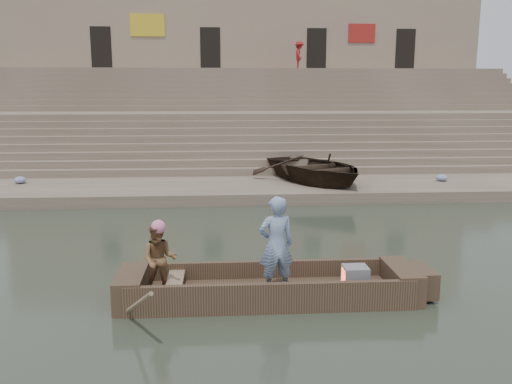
{
  "coord_description": "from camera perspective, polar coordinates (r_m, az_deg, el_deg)",
  "views": [
    {
      "loc": [
        -1.46,
        -11.44,
        3.9
      ],
      "look_at": [
        -0.57,
        1.36,
        1.4
      ],
      "focal_mm": 36.8,
      "sensor_mm": 36.0,
      "label": 1
    }
  ],
  "objects": [
    {
      "name": "ground",
      "position": [
        12.18,
        3.16,
        -7.67
      ],
      "size": [
        120.0,
        120.0,
        0.0
      ],
      "primitive_type": "plane",
      "color": "#2C3528",
      "rests_on": "ground"
    },
    {
      "name": "main_rowboat",
      "position": [
        10.09,
        1.4,
        -11.05
      ],
      "size": [
        5.0,
        1.3,
        0.22
      ],
      "primitive_type": "cube",
      "color": "brown",
      "rests_on": "ground"
    },
    {
      "name": "rowboat_trim",
      "position": [
        10.02,
        2.59,
        -9.98
      ],
      "size": [
        6.04,
        2.63,
        2.01
      ],
      "color": "brown",
      "rests_on": "ground"
    },
    {
      "name": "lower_landing",
      "position": [
        19.85,
        0.33,
        0.27
      ],
      "size": [
        32.0,
        4.0,
        0.4
      ],
      "primitive_type": "cube",
      "color": "#83715D",
      "rests_on": "ground"
    },
    {
      "name": "cloth_bundles",
      "position": [
        20.26,
        -2.44,
        1.44
      ],
      "size": [
        16.72,
        1.02,
        0.26
      ],
      "color": "#3F5999",
      "rests_on": "lower_landing"
    },
    {
      "name": "television",
      "position": [
        10.25,
        10.68,
        -9.02
      ],
      "size": [
        0.46,
        0.42,
        0.4
      ],
      "color": "gray",
      "rests_on": "main_rowboat"
    },
    {
      "name": "standing_man",
      "position": [
        9.59,
        2.21,
        -5.77
      ],
      "size": [
        0.73,
        0.55,
        1.82
      ],
      "primitive_type": "imported",
      "rotation": [
        0.0,
        0.0,
        3.32
      ],
      "color": "navy",
      "rests_on": "main_rowboat"
    },
    {
      "name": "upper_landing",
      "position": [
        34.0,
        -1.51,
        8.82
      ],
      "size": [
        32.0,
        3.0,
        5.2
      ],
      "primitive_type": "cube",
      "color": "#83715D",
      "rests_on": "ground"
    },
    {
      "name": "mid_landing",
      "position": [
        27.1,
        -0.86,
        5.72
      ],
      "size": [
        32.0,
        3.0,
        2.8
      ],
      "primitive_type": "cube",
      "color": "#83715D",
      "rests_on": "ground"
    },
    {
      "name": "ghat_steps",
      "position": [
        28.75,
        -1.04,
        6.82
      ],
      "size": [
        32.0,
        11.0,
        5.2
      ],
      "color": "#83715D",
      "rests_on": "ground"
    },
    {
      "name": "building_wall",
      "position": [
        38.01,
        -1.8,
        13.57
      ],
      "size": [
        32.0,
        5.07,
        11.2
      ],
      "color": "gray",
      "rests_on": "ground"
    },
    {
      "name": "beached_rowboat",
      "position": [
        20.45,
        6.45,
        2.63
      ],
      "size": [
        5.53,
        6.31,
        1.09
      ],
      "primitive_type": "imported",
      "rotation": [
        0.0,
        0.0,
        0.41
      ],
      "color": "#2D2116",
      "rests_on": "lower_landing"
    },
    {
      "name": "pedestrian",
      "position": [
        34.3,
        4.72,
        14.6
      ],
      "size": [
        0.72,
        1.16,
        1.73
      ],
      "primitive_type": "imported",
      "rotation": [
        0.0,
        0.0,
        1.5
      ],
      "color": "maroon",
      "rests_on": "upper_landing"
    },
    {
      "name": "rowing_man",
      "position": [
        9.69,
        -10.45,
        -7.26
      ],
      "size": [
        0.66,
        0.51,
        1.34
      ],
      "primitive_type": "imported",
      "rotation": [
        0.0,
        0.0,
        -0.01
      ],
      "color": "#236930",
      "rests_on": "main_rowboat"
    }
  ]
}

